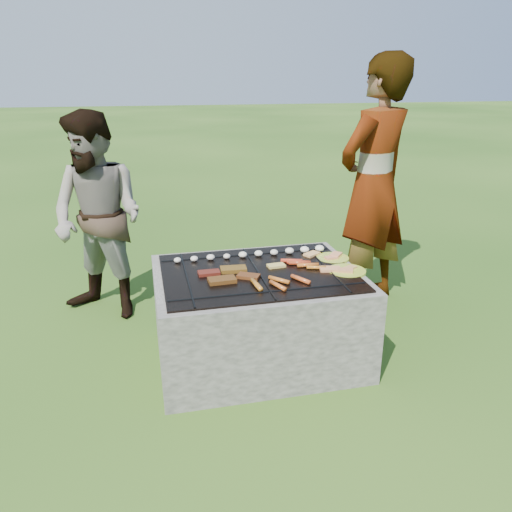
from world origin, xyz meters
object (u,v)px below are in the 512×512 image
Objects in this scene: plate_near at (347,271)px; cook at (374,185)px; fire_pit at (258,318)px; bystander at (98,218)px; plate_far at (333,258)px.

plate_near is 1.04m from cook.
fire_pit is at bearing 5.62° from cook.
fire_pit is 1.44m from bystander.
fire_pit is 0.83× the size of bystander.
fire_pit is 5.00× the size of plate_near.
plate_near is 0.17× the size of bystander.
cook is at bearing 56.21° from plate_near.
plate_far is at bearing 10.42° from bystander.
plate_near is at bearing -90.56° from plate_far.
cook is at bearing 46.07° from plate_far.
fire_pit is 0.67m from plate_far.
bystander is at bearing -32.19° from cook.
plate_near is 0.13× the size of cook.
bystander is (-1.57, 1.01, 0.17)m from plate_near.
bystander reaches higher than plate_far.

